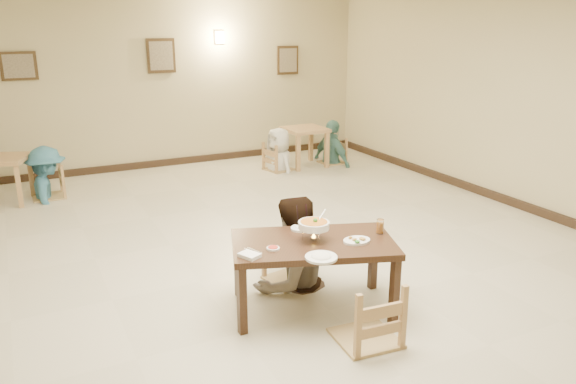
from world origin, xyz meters
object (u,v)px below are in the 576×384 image
main_table (313,249)px  curry_warmer (314,225)px  drink_glass (380,227)px  bg_diner_d (333,120)px  bg_chair_rl (279,144)px  bg_chair_lr (45,166)px  bg_table_left (2,166)px  chair_near (368,283)px  bg_diner_c (279,128)px  main_diner (292,197)px  bg_chair_rr (332,139)px  chair_far (289,239)px  bg_diner_b (43,147)px  bg_table_right (305,135)px

main_table → curry_warmer: (0.01, 0.01, 0.23)m
drink_glass → bg_diner_d: bg_diner_d is taller
bg_chair_rl → bg_diner_d: bearing=-103.4°
bg_chair_lr → bg_diner_d: bearing=88.3°
bg_table_left → bg_diner_d: 5.57m
chair_near → curry_warmer: (-0.14, 0.68, 0.30)m
bg_diner_c → main_diner: bearing=-32.9°
bg_chair_rr → bg_diner_d: (0.00, 0.00, 0.36)m
main_table → bg_chair_rl: size_ratio=1.73×
chair_far → bg_diner_b: size_ratio=0.58×
bg_diner_b → main_diner: bearing=-153.7°
bg_table_left → bg_chair_rr: bearing=-1.0°
chair_near → bg_chair_rr: bearing=-113.2°
bg_chair_rl → bg_diner_c: size_ratio=0.62×
chair_far → bg_diner_c: bearing=56.3°
chair_near → main_table: bearing=-72.8°
bg_table_right → bg_diner_b: bearing=179.7°
chair_near → bg_diner_c: 5.73m
main_diner → curry_warmer: main_diner is taller
main_diner → bg_diner_d: size_ratio=1.13×
bg_diner_d → chair_far: bearing=134.4°
bg_table_right → bg_diner_b: size_ratio=0.46×
drink_glass → bg_chair_rr: (2.41, 4.88, -0.29)m
chair_far → bg_diner_c: size_ratio=0.60×
bg_table_right → chair_near: bearing=-113.2°
curry_warmer → main_diner: bearing=83.3°
main_diner → curry_warmer: (-0.07, -0.57, -0.09)m
chair_near → bg_table_right: (2.36, 5.50, 0.05)m
chair_far → bg_chair_rl: bg_chair_rl is taller
bg_table_left → bg_diner_d: bg_diner_d is taller
chair_near → bg_diner_c: bearing=-103.3°
curry_warmer → bg_chair_lr: 5.22m
bg_chair_lr → bg_diner_c: 3.88m
bg_chair_rl → chair_near: bearing=148.0°
curry_warmer → bg_table_left: curry_warmer is taller
main_diner → bg_table_right: main_diner is taller
bg_table_left → main_diner: bearing=-59.0°
chair_far → bg_chair_rr: bearing=44.7°
main_diner → bg_diner_d: (2.99, 4.20, -0.10)m
drink_glass → bg_chair_lr: (-2.58, 4.96, -0.26)m
main_diner → drink_glass: bearing=118.1°
drink_glass → bg_table_right: size_ratio=0.19×
chair_near → main_diner: (-0.07, 1.25, 0.39)m
main_table → bg_diner_c: (1.94, 4.77, 0.17)m
bg_diner_b → bg_diner_c: bg_diner_b is taller
bg_diner_b → bg_table_right: bearing=-89.2°
drink_glass → bg_table_right: drink_glass is taller
drink_glass → bg_chair_rr: 5.45m
chair_near → bg_diner_c: size_ratio=0.69×
bg_table_left → bg_diner_c: 4.45m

